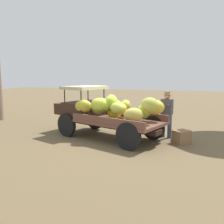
{
  "coord_description": "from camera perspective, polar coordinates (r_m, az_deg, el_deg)",
  "views": [
    {
      "loc": [
        -3.19,
        8.16,
        2.28
      ],
      "look_at": [
        0.04,
        0.14,
        0.98
      ],
      "focal_mm": 38.93,
      "sensor_mm": 36.0,
      "label": 1
    }
  ],
  "objects": [
    {
      "name": "ground_plane",
      "position": [
        9.06,
        0.55,
        -6.03
      ],
      "size": [
        60.0,
        60.0,
        0.0
      ],
      "primitive_type": "plane",
      "color": "brown"
    },
    {
      "name": "truck",
      "position": [
        8.95,
        -1.82,
        0.16
      ],
      "size": [
        4.66,
        2.72,
        1.88
      ],
      "rotation": [
        0.0,
        0.0,
        -0.28
      ],
      "color": "#341F16",
      "rests_on": "ground"
    },
    {
      "name": "wooden_crate",
      "position": [
        8.61,
        16.0,
        -5.62
      ],
      "size": [
        0.66,
        0.67,
        0.44
      ],
      "primitive_type": "cube",
      "rotation": [
        0.0,
        0.0,
        0.88
      ],
      "color": "olive",
      "rests_on": "ground"
    },
    {
      "name": "farmer",
      "position": [
        9.1,
        12.7,
        0.13
      ],
      "size": [
        0.54,
        0.5,
        1.72
      ],
      "rotation": [
        0.0,
        0.0,
        1.3
      ],
      "color": "#435074",
      "rests_on": "ground"
    }
  ]
}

